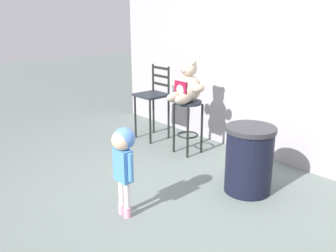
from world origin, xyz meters
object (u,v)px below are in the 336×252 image
bar_stool_with_teddy (188,117)px  teddy_bear (187,86)px  trash_bin (249,159)px  bar_chair_empty (153,98)px  child_walking (123,153)px

bar_stool_with_teddy → teddy_bear: bearing=-90.0°
bar_stool_with_teddy → teddy_bear: (0.00, -0.03, 0.43)m
bar_stool_with_teddy → teddy_bear: size_ratio=1.30×
trash_bin → teddy_bear: bearing=167.0°
teddy_bear → bar_stool_with_teddy: bearing=90.0°
bar_stool_with_teddy → bar_chair_empty: bar_chair_empty is taller
child_walking → bar_chair_empty: bar_chair_empty is taller
teddy_bear → trash_bin: size_ratio=0.77×
bar_stool_with_teddy → bar_chair_empty: size_ratio=0.66×
bar_stool_with_teddy → child_walking: size_ratio=0.83×
bar_stool_with_teddy → child_walking: child_walking is taller
bar_stool_with_teddy → bar_chair_empty: (-0.80, 0.05, 0.12)m
teddy_bear → child_walking: (0.79, -1.60, -0.30)m
child_walking → bar_stool_with_teddy: bearing=36.7°
trash_bin → bar_chair_empty: 2.12m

